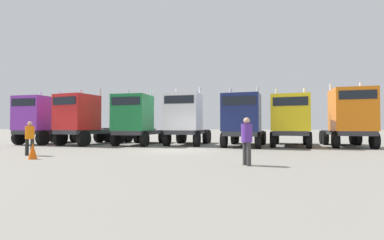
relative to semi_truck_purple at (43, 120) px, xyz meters
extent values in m
plane|color=gray|center=(11.69, -3.74, -1.94)|extent=(200.00, 200.00, 0.00)
cube|color=#333338|center=(0.13, 1.12, -0.97)|extent=(2.85, 6.09, 0.30)
cube|color=purple|center=(-0.06, -0.57, 0.46)|extent=(2.66, 2.72, 2.57)
cube|color=black|center=(-0.21, -1.82, 1.22)|extent=(2.09, 0.28, 0.55)
cylinder|color=silver|center=(1.04, 0.70, 0.76)|extent=(0.20, 0.20, 3.17)
cylinder|color=silver|center=(-0.85, 0.91, 0.76)|extent=(0.20, 0.20, 3.17)
cylinder|color=#333338|center=(0.27, 2.41, -0.76)|extent=(1.22, 1.22, 0.12)
cylinder|color=black|center=(0.97, -1.22, -1.41)|extent=(0.47, 1.10, 1.07)
cylinder|color=black|center=(-1.22, -0.98, -1.41)|extent=(0.47, 1.10, 1.07)
cylinder|color=black|center=(1.37, 2.33, -1.41)|extent=(0.47, 1.10, 1.07)
cylinder|color=black|center=(-0.81, 2.58, -1.41)|extent=(0.47, 1.10, 1.07)
cylinder|color=black|center=(1.50, 3.42, -1.41)|extent=(0.47, 1.10, 1.07)
cylinder|color=black|center=(-0.69, 3.67, -1.41)|extent=(0.47, 1.10, 1.07)
cube|color=#333338|center=(4.13, 0.83, -0.94)|extent=(3.66, 6.73, 0.30)
cube|color=red|center=(3.65, -1.13, 0.49)|extent=(2.89, 2.86, 2.56)
cube|color=black|center=(3.36, -2.30, 1.24)|extent=(2.05, 0.54, 0.55)
cylinder|color=silver|center=(4.88, -0.07, 0.79)|extent=(0.22, 0.22, 3.16)
cylinder|color=silver|center=(3.04, 0.38, 0.79)|extent=(0.22, 0.22, 3.16)
cylinder|color=#333338|center=(4.46, 2.19, -0.73)|extent=(1.33, 1.33, 0.12)
cylinder|color=black|center=(4.60, -1.86, -1.39)|extent=(0.60, 1.15, 1.10)
cylinder|color=black|center=(2.46, -1.34, -1.39)|extent=(0.60, 1.15, 1.10)
cylinder|color=black|center=(5.57, 2.11, -1.39)|extent=(0.60, 1.15, 1.10)
cylinder|color=black|center=(3.44, 2.64, -1.39)|extent=(0.60, 1.15, 1.10)
cylinder|color=black|center=(5.84, 3.18, -1.39)|extent=(0.60, 1.15, 1.10)
cylinder|color=black|center=(3.70, 3.71, -1.39)|extent=(0.60, 1.15, 1.10)
cube|color=#333338|center=(7.89, 1.13, -0.99)|extent=(2.62, 6.26, 0.30)
cube|color=#197238|center=(7.75, -0.77, 0.44)|extent=(2.55, 2.46, 2.57)
cube|color=black|center=(7.67, -1.94, 1.20)|extent=(2.10, 0.19, 0.55)
cylinder|color=silver|center=(8.79, 0.46, 0.74)|extent=(0.19, 0.19, 3.17)
cylinder|color=silver|center=(6.90, 0.59, 0.74)|extent=(0.19, 0.19, 3.17)
cylinder|color=#333338|center=(7.98, 2.48, -0.78)|extent=(1.17, 1.17, 0.12)
cylinder|color=black|center=(8.82, -1.30, -1.42)|extent=(0.42, 1.07, 1.05)
cylinder|color=black|center=(6.63, -1.14, -1.42)|extent=(0.42, 1.07, 1.05)
cylinder|color=black|center=(9.09, 2.51, -1.42)|extent=(0.42, 1.07, 1.05)
cylinder|color=black|center=(6.89, 2.67, -1.42)|extent=(0.42, 1.07, 1.05)
cylinder|color=black|center=(9.16, 3.61, -1.42)|extent=(0.42, 1.07, 1.05)
cylinder|color=black|center=(6.97, 3.76, -1.42)|extent=(0.42, 1.07, 1.05)
cube|color=#333338|center=(11.53, 1.43, -0.96)|extent=(2.70, 5.79, 0.30)
cube|color=white|center=(11.38, -0.19, 0.51)|extent=(2.60, 2.56, 2.64)
cube|color=black|center=(11.27, -1.39, 1.30)|extent=(2.09, 0.23, 0.55)
cylinder|color=silver|center=(12.44, 1.04, 0.81)|extent=(0.20, 0.20, 3.24)
cylinder|color=silver|center=(10.55, 1.21, 0.81)|extent=(0.20, 0.20, 3.24)
cylinder|color=#333338|center=(11.64, 2.66, -0.75)|extent=(1.20, 1.20, 0.12)
cylinder|color=black|center=(12.43, -0.77, -1.40)|extent=(0.45, 1.11, 1.08)
cylinder|color=black|center=(10.24, -0.57, -1.40)|extent=(0.45, 1.11, 1.08)
cylinder|color=black|center=(12.73, 2.53, -1.40)|extent=(0.45, 1.11, 1.08)
cylinder|color=black|center=(10.54, 2.73, -1.40)|extent=(0.45, 1.11, 1.08)
cylinder|color=black|center=(12.83, 3.63, -1.40)|extent=(0.45, 1.11, 1.08)
cylinder|color=black|center=(10.64, 3.83, -1.40)|extent=(0.45, 1.11, 1.08)
cube|color=#333338|center=(15.82, 0.66, -1.02)|extent=(3.24, 6.37, 0.30)
cube|color=navy|center=(15.48, -1.24, 0.37)|extent=(2.75, 2.60, 2.48)
cube|color=black|center=(15.28, -2.35, 1.09)|extent=(2.07, 0.41, 0.55)
cylinder|color=silver|center=(16.64, -0.18, 0.67)|extent=(0.21, 0.21, 3.08)
cylinder|color=silver|center=(14.77, 0.16, 0.67)|extent=(0.21, 0.21, 3.08)
cylinder|color=#333338|center=(16.06, 1.98, -0.81)|extent=(1.28, 1.28, 0.12)
cylinder|color=black|center=(16.49, -1.84, -1.43)|extent=(0.53, 1.07, 1.03)
cylinder|color=black|center=(14.33, -1.45, -1.43)|extent=(0.53, 1.07, 1.03)
cylinder|color=black|center=(17.16, 1.88, -1.43)|extent=(0.53, 1.07, 1.03)
cylinder|color=black|center=(15.00, 2.27, -1.43)|extent=(0.53, 1.07, 1.03)
cylinder|color=black|center=(17.36, 2.96, -1.43)|extent=(0.53, 1.07, 1.03)
cylinder|color=black|center=(15.19, 3.35, -1.43)|extent=(0.53, 1.07, 1.03)
cube|color=#333338|center=(19.11, 1.23, -0.98)|extent=(3.38, 6.40, 0.30)
cube|color=yellow|center=(18.73, -0.59, 0.37)|extent=(2.83, 2.79, 2.40)
cube|color=black|center=(18.49, -1.76, 1.05)|extent=(2.06, 0.46, 0.55)
cylinder|color=silver|center=(19.93, 0.52, 0.67)|extent=(0.21, 0.21, 3.00)
cylinder|color=silver|center=(18.07, 0.90, 0.67)|extent=(0.21, 0.21, 3.00)
cylinder|color=#333338|center=(19.38, 2.54, -0.77)|extent=(1.30, 1.30, 0.12)
cylinder|color=black|center=(19.71, -1.28, -1.41)|extent=(0.56, 1.11, 1.06)
cylinder|color=black|center=(17.56, -0.83, -1.41)|extent=(0.56, 1.11, 1.06)
cylinder|color=black|center=(20.47, 2.42, -1.41)|extent=(0.56, 1.11, 1.06)
cylinder|color=black|center=(18.32, 2.87, -1.41)|extent=(0.56, 1.11, 1.06)
cylinder|color=black|center=(20.70, 3.50, -1.41)|extent=(0.56, 1.11, 1.06)
cylinder|color=black|center=(18.54, 3.94, -1.41)|extent=(0.56, 1.11, 1.06)
cube|color=#333338|center=(22.84, 1.16, -0.98)|extent=(2.90, 5.91, 0.30)
cube|color=orange|center=(22.64, -0.39, 0.55)|extent=(2.70, 2.83, 2.76)
cube|color=black|center=(22.48, -1.67, 1.41)|extent=(2.09, 0.30, 0.55)
cylinder|color=silver|center=(23.76, 0.90, 0.85)|extent=(0.20, 0.20, 3.36)
cylinder|color=silver|center=(21.88, 1.14, 0.85)|extent=(0.20, 0.20, 3.36)
cylinder|color=#333338|center=(22.99, 2.40, -0.77)|extent=(1.23, 1.23, 0.12)
cylinder|color=black|center=(23.66, -1.10, -1.41)|extent=(0.48, 1.10, 1.06)
cylinder|color=black|center=(21.48, -0.82, -1.41)|extent=(0.48, 1.10, 1.06)
cylinder|color=black|center=(24.08, 2.25, -1.41)|extent=(0.48, 1.10, 1.06)
cylinder|color=black|center=(21.90, 2.53, -1.41)|extent=(0.48, 1.10, 1.06)
cylinder|color=black|center=(24.22, 3.35, -1.41)|extent=(0.48, 1.10, 1.06)
cylinder|color=black|center=(22.04, 3.62, -1.41)|extent=(0.48, 1.10, 1.06)
cylinder|color=#242424|center=(5.00, -7.68, -1.54)|extent=(0.16, 0.16, 0.80)
cylinder|color=#242424|center=(5.28, -7.67, -1.54)|extent=(0.16, 0.16, 0.80)
cylinder|color=orange|center=(5.14, -7.68, -0.82)|extent=(0.41, 0.41, 0.64)
sphere|color=tan|center=(5.14, -7.68, -0.39)|extent=(0.22, 0.22, 0.22)
cylinder|color=#363636|center=(15.34, -9.41, -1.52)|extent=(0.22, 0.22, 0.84)
cylinder|color=#363636|center=(15.47, -9.65, -1.52)|extent=(0.22, 0.22, 0.84)
cylinder|color=#552B92|center=(15.40, -9.53, -0.76)|extent=(0.54, 0.54, 0.67)
sphere|color=tan|center=(15.40, -9.53, -0.31)|extent=(0.23, 0.23, 0.23)
cone|color=#F2590C|center=(6.33, -8.96, -1.59)|extent=(0.36, 0.36, 0.70)
camera|label=1|loc=(14.89, -19.68, -0.51)|focal=25.62mm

